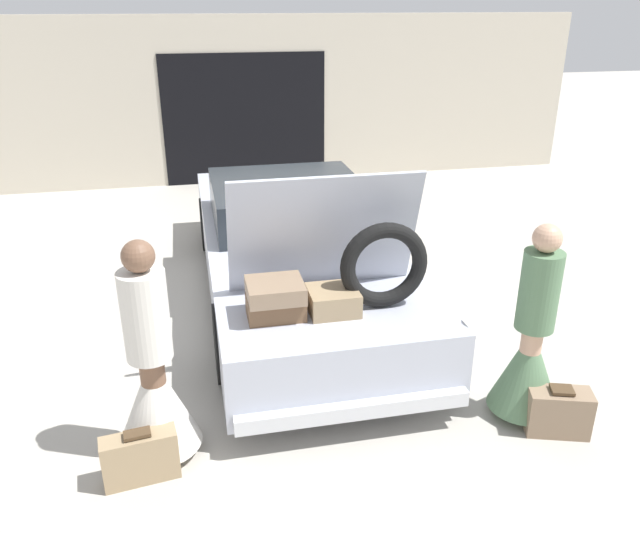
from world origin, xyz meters
TOP-DOWN VIEW (x-y plane):
  - ground_plane at (0.00, 0.00)m, footprint 40.00×40.00m
  - garage_wall_back at (0.00, 4.85)m, footprint 12.00×0.14m
  - car at (0.00, -0.00)m, footprint 1.87×5.16m
  - person_left at (-1.38, -2.38)m, footprint 0.59×0.59m
  - person_right at (1.38, -2.52)m, footprint 0.55×0.55m
  - suitcase_beside_left_person at (-1.50, -2.65)m, footprint 0.52×0.23m
  - suitcase_beside_right_person at (1.52, -2.78)m, footprint 0.50×0.35m

SIDE VIEW (x-z plane):
  - ground_plane at x=0.00m, z-range 0.00..0.00m
  - suitcase_beside_right_person at x=1.52m, z-range -0.01..0.37m
  - suitcase_beside_left_person at x=-1.50m, z-range -0.01..0.38m
  - car at x=0.00m, z-range -0.33..1.46m
  - person_right at x=1.38m, z-range -0.22..1.36m
  - person_left at x=-1.38m, z-range -0.23..1.40m
  - garage_wall_back at x=0.00m, z-range -0.01..2.79m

